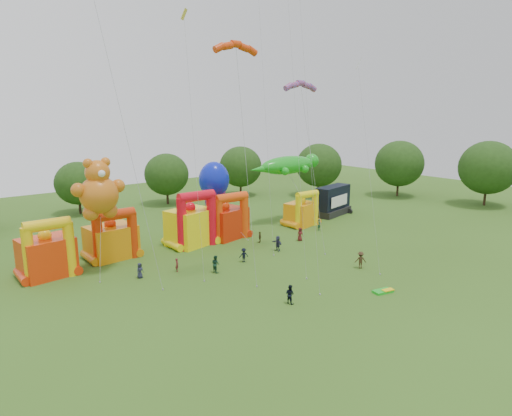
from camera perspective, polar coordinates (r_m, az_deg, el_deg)
ground at (r=43.24m, az=13.91°, el=-12.43°), size 160.00×160.00×0.00m
tree_ring at (r=40.53m, az=12.71°, el=-4.59°), size 119.73×121.80×12.07m
bouncy_castle_0 at (r=54.15m, az=-24.64°, el=-5.26°), size 5.70×4.80×6.64m
bouncy_castle_1 at (r=57.95m, az=-17.55°, el=-3.72°), size 5.84×4.87×6.27m
bouncy_castle_2 at (r=60.97m, az=-8.01°, el=-2.04°), size 6.63×5.81×7.47m
bouncy_castle_3 at (r=63.90m, az=-3.74°, el=-1.56°), size 6.41×5.59×6.61m
bouncy_castle_4 at (r=71.01m, az=5.78°, el=-0.48°), size 5.28×4.63×5.58m
stage_trailer at (r=78.76m, az=9.60°, el=0.88°), size 8.14×4.58×4.99m
teddy_bear_kite at (r=51.71m, az=-19.00°, el=0.23°), size 5.80×5.08×12.83m
gecko_kite at (r=71.78m, az=4.67°, el=3.89°), size 13.88×8.14×10.67m
octopus_kite at (r=65.68m, az=-4.73°, el=1.96°), size 4.38×8.90×10.49m
parafoil_kites at (r=46.53m, az=-11.44°, el=8.64°), size 28.02×10.65×32.24m
diamond_kites at (r=50.20m, az=3.45°, el=8.76°), size 18.88×18.86×35.84m
folded_kite_bundle at (r=47.62m, az=15.65°, el=-9.97°), size 2.16×1.41×0.31m
spectator_0 at (r=50.85m, az=-14.32°, el=-7.58°), size 0.95×0.75×1.69m
spectator_1 at (r=51.97m, az=-9.84°, el=-7.02°), size 0.56×0.67×1.55m
spectator_2 at (r=51.08m, az=-5.08°, el=-6.98°), size 0.81×1.01×1.97m
spectator_3 at (r=54.23m, az=-1.55°, el=-5.91°), size 1.25×0.94×1.71m
spectator_4 at (r=61.97m, az=0.48°, el=-3.65°), size 0.94×0.83×1.52m
spectator_5 at (r=58.44m, az=2.72°, el=-4.43°), size 0.62×1.83×1.96m
spectator_6 at (r=63.01m, az=5.54°, el=-3.28°), size 1.01×0.78×1.85m
spectator_7 at (r=68.69m, az=7.90°, el=-2.06°), size 0.75×0.63×1.76m
spectator_8 at (r=43.35m, az=4.26°, el=-10.69°), size 0.85×1.01×1.83m
spectator_9 at (r=53.49m, az=12.93°, el=-6.35°), size 1.45×1.36×1.97m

